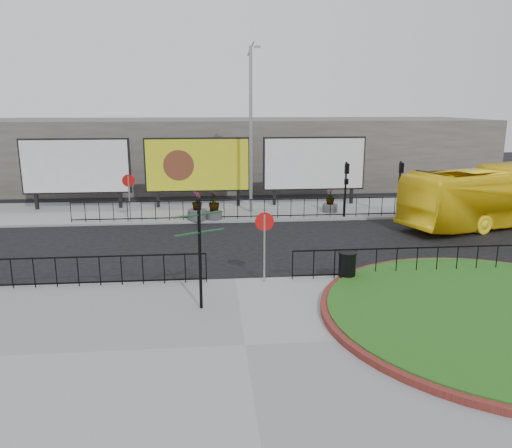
{
  "coord_description": "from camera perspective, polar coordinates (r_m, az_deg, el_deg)",
  "views": [
    {
      "loc": [
        -0.83,
        -16.67,
        6.15
      ],
      "look_at": [
        0.89,
        1.51,
        1.73
      ],
      "focal_mm": 35.0,
      "sensor_mm": 36.0,
      "label": 1
    }
  ],
  "objects": [
    {
      "name": "lamp_post",
      "position": [
        27.8,
        -0.59,
        10.88
      ],
      "size": [
        0.74,
        0.18,
        9.23
      ],
      "color": "gray",
      "rests_on": "pavement_far"
    },
    {
      "name": "grass_lawn",
      "position": [
        16.28,
        26.22,
        -9.19
      ],
      "size": [
        10.0,
        10.0,
        0.22
      ],
      "primitive_type": "cylinder",
      "color": "#255416",
      "rests_on": "pavement_near"
    },
    {
      "name": "speed_sign_near",
      "position": [
        16.92,
        0.97,
        -0.88
      ],
      "size": [
        0.64,
        0.07,
        2.47
      ],
      "color": "gray",
      "rests_on": "pavement_near"
    },
    {
      "name": "signal_pole_a",
      "position": [
        27.32,
        10.26,
        4.87
      ],
      "size": [
        0.22,
        0.26,
        3.0
      ],
      "color": "black",
      "rests_on": "pavement_far"
    },
    {
      "name": "billboard_left",
      "position": [
        30.82,
        -19.9,
        6.19
      ],
      "size": [
        6.2,
        0.31,
        4.1
      ],
      "color": "black",
      "rests_on": "pavement_far"
    },
    {
      "name": "pavement_near",
      "position": [
        13.19,
        -1.23,
        -13.89
      ],
      "size": [
        30.0,
        10.0,
        0.12
      ],
      "primitive_type": "cube",
      "color": "gray",
      "rests_on": "ground"
    },
    {
      "name": "billboard_right",
      "position": [
        30.52,
        6.65,
        6.84
      ],
      "size": [
        6.2,
        0.31,
        4.1
      ],
      "color": "black",
      "rests_on": "pavement_far"
    },
    {
      "name": "pavement_far",
      "position": [
        29.32,
        -3.67,
        1.6
      ],
      "size": [
        44.0,
        6.0,
        0.12
      ],
      "primitive_type": "cube",
      "color": "gray",
      "rests_on": "ground"
    },
    {
      "name": "planter_a",
      "position": [
        26.65,
        -6.73,
        1.61
      ],
      "size": [
        1.02,
        1.02,
        1.52
      ],
      "color": "#4C4C4F",
      "rests_on": "pavement_far"
    },
    {
      "name": "brick_edge",
      "position": [
        16.28,
        26.21,
        -9.26
      ],
      "size": [
        10.4,
        10.4,
        0.18
      ],
      "primitive_type": "cylinder",
      "color": "maroon",
      "rests_on": "pavement_near"
    },
    {
      "name": "planter_c",
      "position": [
        28.73,
        8.46,
        2.32
      ],
      "size": [
        0.85,
        0.85,
        1.31
      ],
      "color": "#4C4C4F",
      "rests_on": "pavement_far"
    },
    {
      "name": "fingerpost_sign",
      "position": [
        14.73,
        -6.47,
        -2.11
      ],
      "size": [
        1.51,
        0.96,
        3.41
      ],
      "rotation": [
        0.0,
        0.0,
        0.43
      ],
      "color": "black",
      "rests_on": "pavement_near"
    },
    {
      "name": "ground",
      "position": [
        17.79,
        -2.42,
        -6.63
      ],
      "size": [
        90.0,
        90.0,
        0.0
      ],
      "primitive_type": "plane",
      "color": "black",
      "rests_on": "ground"
    },
    {
      "name": "railing_far",
      "position": [
        26.6,
        -1.35,
        1.72
      ],
      "size": [
        18.0,
        0.1,
        1.1
      ],
      "primitive_type": null,
      "color": "black",
      "rests_on": "pavement_far"
    },
    {
      "name": "billboard_mid",
      "position": [
        29.86,
        -6.7,
        6.69
      ],
      "size": [
        6.2,
        0.31,
        4.1
      ],
      "color": "black",
      "rests_on": "pavement_far"
    },
    {
      "name": "litter_bin",
      "position": [
        17.62,
        10.38,
        -4.81
      ],
      "size": [
        0.63,
        0.63,
        1.05
      ],
      "color": "black",
      "rests_on": "pavement_near"
    },
    {
      "name": "building_backdrop",
      "position": [
        38.85,
        -4.2,
        8.19
      ],
      "size": [
        40.0,
        10.0,
        5.0
      ],
      "primitive_type": "cube",
      "color": "slate",
      "rests_on": "ground"
    },
    {
      "name": "railing_near_left",
      "position": [
        18.02,
        -21.89,
        -5.11
      ],
      "size": [
        10.0,
        0.1,
        1.1
      ],
      "primitive_type": null,
      "color": "black",
      "rests_on": "pavement_near"
    },
    {
      "name": "railing_near_right",
      "position": [
        18.75,
        17.91,
        -4.06
      ],
      "size": [
        9.0,
        0.1,
        1.1
      ],
      "primitive_type": null,
      "color": "black",
      "rests_on": "pavement_near"
    },
    {
      "name": "planter_b",
      "position": [
        26.62,
        -4.81,
        1.86
      ],
      "size": [
        0.84,
        0.84,
        1.5
      ],
      "color": "#4C4C4F",
      "rests_on": "pavement_far"
    },
    {
      "name": "bus",
      "position": [
        28.49,
        25.84,
        2.94
      ],
      "size": [
        11.3,
        6.1,
        3.08
      ],
      "primitive_type": "imported",
      "rotation": [
        0.0,
        0.0,
        1.91
      ],
      "color": "yellow",
      "rests_on": "ground"
    },
    {
      "name": "speed_sign_far",
      "position": [
        26.74,
        -14.34,
        4.08
      ],
      "size": [
        0.64,
        0.07,
        2.47
      ],
      "color": "gray",
      "rests_on": "pavement_far"
    },
    {
      "name": "signal_pole_b",
      "position": [
        28.28,
        16.14,
        4.84
      ],
      "size": [
        0.22,
        0.26,
        3.0
      ],
      "color": "black",
      "rests_on": "pavement_far"
    }
  ]
}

